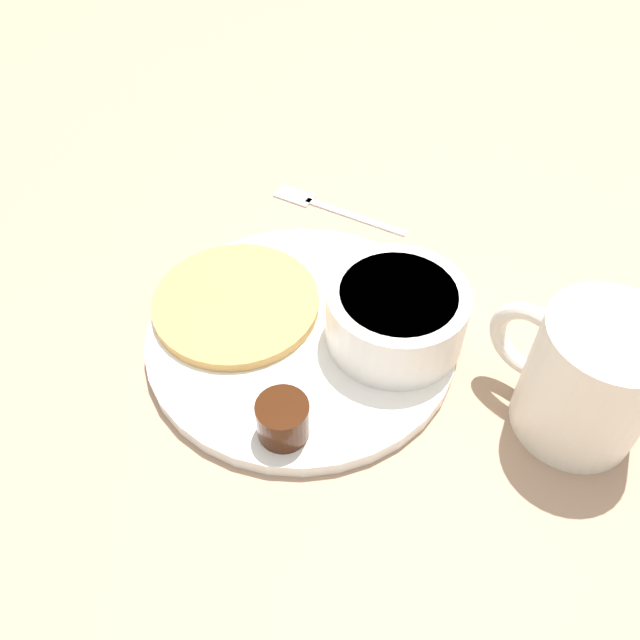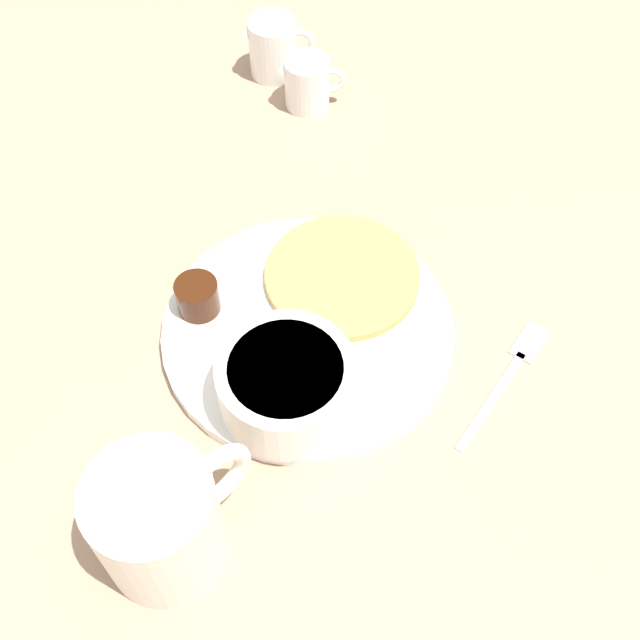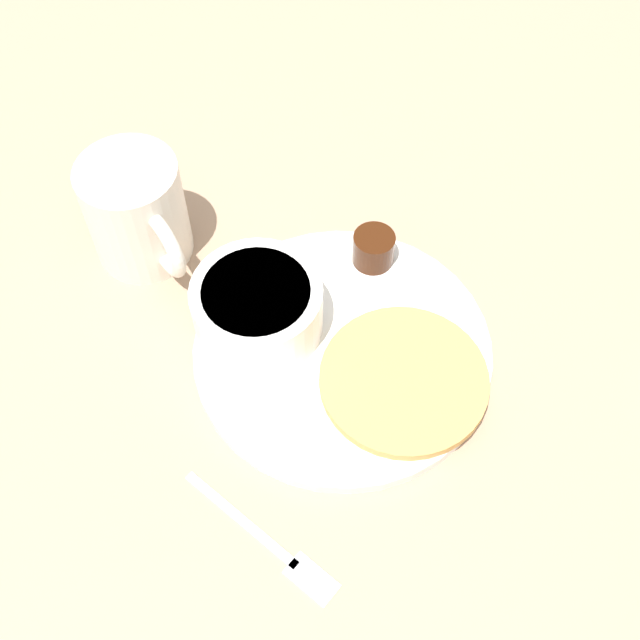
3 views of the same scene
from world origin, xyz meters
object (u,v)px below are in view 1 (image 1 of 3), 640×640
plate (302,334)px  coffee_mug (587,378)px  fork (324,205)px  bowl (396,313)px

plate → coffee_mug: (0.15, 0.14, 0.04)m
coffee_mug → fork: size_ratio=0.97×
bowl → coffee_mug: 0.14m
plate → fork: 0.17m
plate → bowl: 0.08m
bowl → coffee_mug: (0.11, 0.08, 0.01)m
coffee_mug → fork: bearing=-168.8°
bowl → fork: (-0.18, 0.02, -0.04)m
bowl → fork: 0.19m
plate → fork: bearing=149.7°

